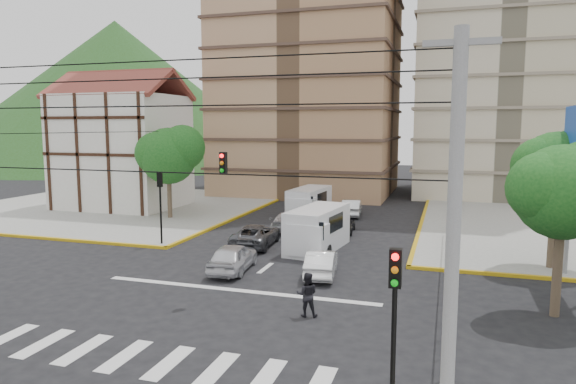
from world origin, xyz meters
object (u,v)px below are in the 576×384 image
at_px(traffic_light_nw, 160,196).
at_px(van_left_lane, 308,204).
at_px(car_silver_front_left, 233,257).
at_px(pedestrian_crosswalk, 307,294).
at_px(car_white_front_right, 321,263).
at_px(van_right_lane, 316,230).
at_px(traffic_light_se, 394,310).

bearing_deg(traffic_light_nw, van_left_lane, 62.99).
height_order(car_silver_front_left, pedestrian_crosswalk, pedestrian_crosswalk).
bearing_deg(car_white_front_right, van_right_lane, -81.25).
height_order(van_right_lane, van_left_lane, van_right_lane).
bearing_deg(car_silver_front_left, car_white_front_right, -178.43).
xyz_separation_m(traffic_light_se, traffic_light_nw, (-15.60, 15.60, 0.00)).
relative_size(van_left_lane, pedestrian_crosswalk, 3.17).
xyz_separation_m(van_right_lane, car_white_front_right, (1.49, -4.87, -0.58)).
bearing_deg(traffic_light_nw, car_silver_front_left, -30.64).
distance_m(van_right_lane, pedestrian_crosswalk, 10.60).
xyz_separation_m(traffic_light_se, car_silver_front_left, (-9.19, 11.81, -2.39)).
distance_m(traffic_light_nw, car_white_front_right, 11.61).
relative_size(van_right_lane, car_white_front_right, 1.50).
relative_size(traffic_light_nw, van_right_lane, 0.76).
xyz_separation_m(van_left_lane, pedestrian_crosswalk, (5.54, -20.67, -0.30)).
bearing_deg(pedestrian_crosswalk, van_left_lane, -86.67).
xyz_separation_m(traffic_light_nw, pedestrian_crosswalk, (11.64, -8.70, -2.25)).
bearing_deg(traffic_light_se, car_white_front_right, 110.89).
bearing_deg(van_left_lane, pedestrian_crosswalk, -69.75).
relative_size(car_silver_front_left, pedestrian_crosswalk, 2.44).
xyz_separation_m(van_right_lane, pedestrian_crosswalk, (2.25, -10.35, -0.36)).
height_order(van_left_lane, pedestrian_crosswalk, van_left_lane).
bearing_deg(car_silver_front_left, traffic_light_se, 122.23).
relative_size(car_silver_front_left, car_white_front_right, 1.08).
xyz_separation_m(traffic_light_se, van_right_lane, (-6.21, 17.25, -1.89)).
distance_m(traffic_light_se, car_white_front_right, 13.47).
relative_size(traffic_light_nw, car_white_front_right, 1.13).
bearing_deg(pedestrian_crosswalk, car_silver_front_left, -54.80).
xyz_separation_m(traffic_light_nw, van_left_lane, (6.10, 11.97, -1.95)).
bearing_deg(car_silver_front_left, van_right_lane, -124.41).
bearing_deg(pedestrian_crosswalk, van_right_lane, -89.39).
xyz_separation_m(van_left_lane, car_silver_front_left, (0.31, -15.76, -0.45)).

